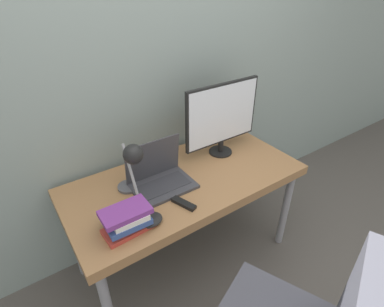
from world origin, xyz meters
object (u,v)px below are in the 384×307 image
book_stack (127,219)px  game_controller (150,220)px  laptop (160,177)px  monitor (222,116)px  desk_lamp (132,161)px

book_stack → game_controller: (0.11, -0.03, -0.05)m
laptop → monitor: bearing=9.2°
laptop → game_controller: size_ratio=2.67×
book_stack → monitor: bearing=20.2°
laptop → book_stack: 0.38m
laptop → book_stack: bearing=-144.3°
book_stack → desk_lamp: bearing=54.2°
laptop → book_stack: (-0.31, -0.22, 0.01)m
laptop → monitor: 0.57m
monitor → book_stack: bearing=-159.8°
book_stack → game_controller: bearing=-14.6°
monitor → game_controller: bearing=-155.3°
monitor → book_stack: (-0.83, -0.30, -0.21)m
monitor → game_controller: size_ratio=4.28×
desk_lamp → book_stack: desk_lamp is taller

